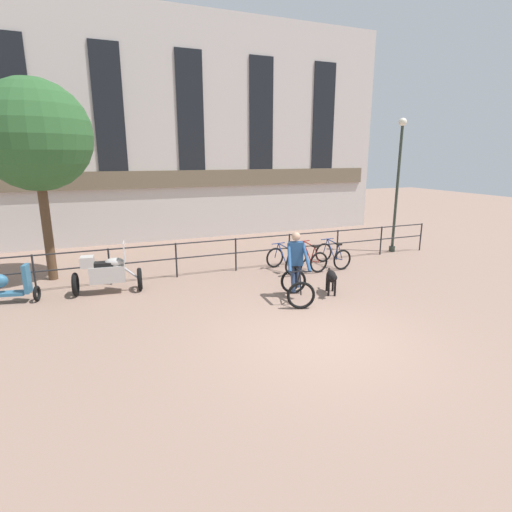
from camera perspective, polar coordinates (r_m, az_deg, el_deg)
name	(u,v)px	position (r m, az deg, el deg)	size (l,w,h in m)	color
ground_plane	(321,338)	(8.28, 9.32, -11.45)	(60.00, 60.00, 0.00)	#8E7060
canal_railing	(236,249)	(12.52, -2.91, 1.02)	(15.05, 0.05, 1.05)	#232326
building_facade	(189,130)	(17.80, -9.51, 17.33)	(18.00, 0.72, 9.22)	beige
cyclist_with_bike	(296,270)	(10.05, 5.80, -2.01)	(1.01, 1.32, 1.70)	black
dog	(332,277)	(10.61, 10.74, -3.01)	(0.51, 0.94, 0.65)	black
parked_motorcycle	(107,273)	(11.21, -20.54, -2.23)	(1.78, 0.79, 1.35)	black
parked_bicycle_near_lamp	(284,260)	(12.53, 4.06, -0.63)	(0.82, 1.20, 0.86)	black
parked_bicycle_mid_left	(309,258)	(12.94, 7.59, -0.25)	(0.77, 1.17, 0.86)	black
parked_bicycle_mid_right	(333,255)	(13.39, 10.90, 0.11)	(0.70, 1.14, 0.86)	black
parked_scooter	(7,285)	(11.57, -31.99, -3.55)	(1.33, 0.64, 0.96)	black
street_lamp	(398,179)	(15.71, 19.61, 10.27)	(0.28, 0.28, 4.84)	#2D382D
tree_canalside_left	(35,136)	(12.78, -29.02, 14.74)	(3.00, 3.00, 5.58)	brown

